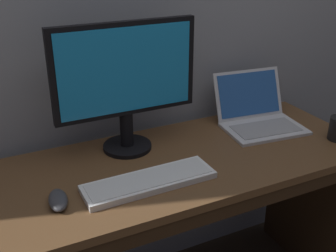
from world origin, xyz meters
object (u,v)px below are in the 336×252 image
Objects in this scene: external_monitor at (126,80)px; computer_mouse at (58,200)px; laptop_silver at (259,116)px; wired_keyboard at (149,181)px.

external_monitor reaches higher than computer_mouse.
laptop_silver reaches higher than computer_mouse.
wired_keyboard is (-0.60, -0.22, -0.03)m from laptop_silver.
external_monitor reaches higher than laptop_silver.
external_monitor is 0.47m from computer_mouse.
laptop_silver is at bearing 20.21° from wired_keyboard.
external_monitor is at bearing 176.44° from laptop_silver.
laptop_silver is 0.91m from computer_mouse.
wired_keyboard is at bearing 4.26° from computer_mouse.
computer_mouse is (-0.32, -0.24, -0.26)m from external_monitor.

